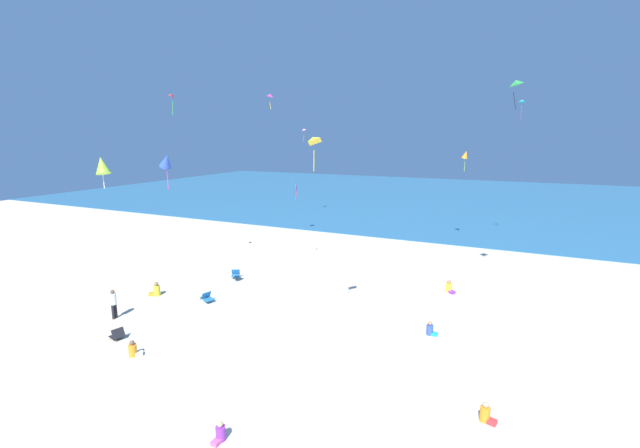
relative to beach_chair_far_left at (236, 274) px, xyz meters
name	(u,v)px	position (x,y,z in m)	size (l,w,h in m)	color
ground_plane	(343,295)	(7.65, 0.16, -0.28)	(120.00, 120.00, 0.00)	beige
ocean_water	(449,198)	(7.65, 44.96, -0.26)	(120.00, 60.00, 0.05)	teal
beach_chair_far_left	(236,274)	(0.00, 0.00, 0.00)	(0.75, 0.77, 0.58)	#2370B2
beach_chair_far_right	(117,334)	(0.15, -9.44, -0.04)	(0.71, 0.69, 0.56)	black
beach_chair_near_camera	(208,297)	(1.02, -4.10, -0.01)	(0.72, 0.71, 0.58)	#2370B2
person_0	(156,291)	(-2.43, -4.57, 0.03)	(0.75, 0.60, 0.83)	yellow
person_1	(449,288)	(13.37, 3.27, 0.00)	(0.69, 0.64, 0.78)	yellow
person_2	(486,414)	(16.13, -8.38, -0.03)	(0.61, 0.43, 0.70)	orange
person_3	(134,350)	(2.06, -10.20, -0.02)	(0.63, 0.60, 0.72)	orange
person_4	(113,302)	(-1.93, -7.86, 0.62)	(0.33, 0.33, 1.57)	black
person_5	(220,434)	(8.68, -12.79, -0.04)	(0.32, 0.52, 0.65)	purple
person_6	(430,330)	(13.33, -2.86, -0.03)	(0.54, 0.32, 0.67)	blue
kite_yellow	(313,140)	(8.65, -6.00, 8.85)	(0.64, 0.74, 1.51)	yellow
kite_teal	(522,101)	(16.48, 16.22, 11.77)	(0.63, 0.60, 1.55)	#1EADAD
kite_magenta	(270,95)	(-1.21, 6.99, 12.13)	(0.50, 0.64, 1.20)	#DB3DA8
kite_orange	(465,155)	(12.55, 15.45, 7.52)	(0.77, 0.69, 1.77)	orange
kite_red	(172,96)	(-3.23, -1.29, 11.45)	(0.55, 0.56, 1.33)	red
kite_pink	(303,130)	(-5.42, 20.85, 9.77)	(0.60, 0.71, 1.53)	pink
kite_green	(516,83)	(16.00, 3.06, 11.74)	(0.59, 0.75, 1.56)	green
kite_purple	(296,189)	(2.40, 4.24, 5.38)	(0.22, 0.48, 1.19)	purple
kite_lime	(102,165)	(1.19, -10.10, 7.85)	(0.84, 0.74, 1.34)	#99DB33
kite_blue	(166,161)	(1.35, -6.80, 7.88)	(0.94, 0.80, 1.78)	blue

